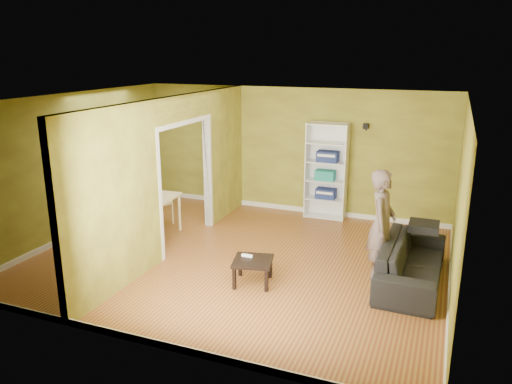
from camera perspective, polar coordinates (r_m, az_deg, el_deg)
room_shell at (r=7.92m, az=-1.88°, el=1.17°), size 6.50×6.50×6.50m
partition at (r=8.45m, az=-9.37°, el=1.91°), size 0.22×5.50×2.60m
wall_speaker at (r=9.94m, az=12.44°, el=7.35°), size 0.10×0.10×0.10m
sofa at (r=7.72m, az=17.44°, el=-6.98°), size 2.16×0.97×0.81m
person at (r=7.59m, az=14.25°, el=-2.56°), size 0.72×0.57×1.94m
bookshelf at (r=10.16m, az=8.12°, el=2.42°), size 0.82×0.36×1.95m
paper_box_navy_a at (r=10.23m, az=7.98°, el=-0.16°), size 0.39×0.26×0.20m
paper_box_teal at (r=10.14m, az=7.90°, el=1.92°), size 0.39×0.25×0.20m
paper_box_navy_b at (r=10.04m, az=8.19°, el=4.05°), size 0.42×0.27×0.21m
coffee_table at (r=7.34m, az=-0.37°, el=-8.16°), size 0.56×0.56×0.37m
game_controller at (r=7.42m, az=-1.01°, el=-7.28°), size 0.17×0.04×0.03m
dining_table at (r=9.43m, az=-12.73°, el=-0.80°), size 1.19×0.79×0.74m
chair_left at (r=9.87m, az=-16.42°, el=-1.71°), size 0.51×0.51×0.88m
chair_near at (r=8.96m, az=-14.76°, el=-2.76°), size 0.52×0.52×1.05m
chair_far at (r=9.90m, az=-10.83°, el=-0.97°), size 0.55×0.55×0.98m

